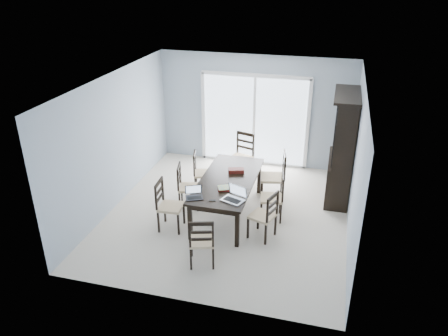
{
  "coord_description": "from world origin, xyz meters",
  "views": [
    {
      "loc": [
        1.8,
        -7.07,
        4.44
      ],
      "look_at": [
        -0.08,
        0.0,
        0.97
      ],
      "focal_mm": 35.0,
      "sensor_mm": 36.0,
      "label": 1
    }
  ],
  "objects_px": {
    "chair_end_far": "(243,151)",
    "hot_tub": "(232,129)",
    "chair_end_near": "(202,237)",
    "laptop_dark": "(194,196)",
    "cell_phone": "(212,200)",
    "chair_left_mid": "(184,182)",
    "chair_right_far": "(278,171)",
    "china_hutch": "(342,149)",
    "chair_right_near": "(267,211)",
    "game_box": "(236,171)",
    "chair_left_near": "(165,200)",
    "chair_left_far": "(199,168)",
    "chair_right_mid": "(277,192)",
    "dining_table": "(228,183)",
    "laptop_silver": "(233,198)"
  },
  "relations": [
    {
      "from": "chair_end_far",
      "to": "hot_tub",
      "type": "bearing_deg",
      "value": -51.86
    },
    {
      "from": "chair_end_near",
      "to": "laptop_dark",
      "type": "distance_m",
      "value": 0.94
    },
    {
      "from": "hot_tub",
      "to": "cell_phone",
      "type": "bearing_deg",
      "value": -80.56
    },
    {
      "from": "chair_left_mid",
      "to": "chair_right_far",
      "type": "xyz_separation_m",
      "value": [
        1.71,
        0.76,
        0.09
      ]
    },
    {
      "from": "china_hutch",
      "to": "cell_phone",
      "type": "bearing_deg",
      "value": -134.58
    },
    {
      "from": "chair_left_mid",
      "to": "chair_right_far",
      "type": "height_order",
      "value": "chair_right_far"
    },
    {
      "from": "chair_right_near",
      "to": "chair_end_near",
      "type": "bearing_deg",
      "value": 159.91
    },
    {
      "from": "game_box",
      "to": "chair_right_near",
      "type": "bearing_deg",
      "value": -50.85
    },
    {
      "from": "chair_left_mid",
      "to": "chair_end_far",
      "type": "height_order",
      "value": "chair_end_far"
    },
    {
      "from": "chair_left_mid",
      "to": "chair_end_near",
      "type": "distance_m",
      "value": 1.94
    },
    {
      "from": "china_hutch",
      "to": "chair_right_near",
      "type": "height_order",
      "value": "china_hutch"
    },
    {
      "from": "chair_right_far",
      "to": "hot_tub",
      "type": "height_order",
      "value": "chair_right_far"
    },
    {
      "from": "chair_left_near",
      "to": "chair_right_far",
      "type": "relative_size",
      "value": 0.9
    },
    {
      "from": "chair_left_far",
      "to": "chair_right_far",
      "type": "xyz_separation_m",
      "value": [
        1.63,
        0.07,
        0.1
      ]
    },
    {
      "from": "chair_end_near",
      "to": "laptop_dark",
      "type": "xyz_separation_m",
      "value": [
        -0.38,
        0.82,
        0.25
      ]
    },
    {
      "from": "cell_phone",
      "to": "laptop_dark",
      "type": "bearing_deg",
      "value": 164.84
    },
    {
      "from": "chair_left_mid",
      "to": "chair_right_mid",
      "type": "height_order",
      "value": "chair_right_mid"
    },
    {
      "from": "chair_left_far",
      "to": "laptop_dark",
      "type": "xyz_separation_m",
      "value": [
        0.42,
        -1.59,
        0.26
      ]
    },
    {
      "from": "chair_end_far",
      "to": "game_box",
      "type": "bearing_deg",
      "value": 114.09
    },
    {
      "from": "chair_left_far",
      "to": "hot_tub",
      "type": "distance_m",
      "value": 2.7
    },
    {
      "from": "chair_left_near",
      "to": "hot_tub",
      "type": "xyz_separation_m",
      "value": [
        0.19,
        4.2,
        -0.13
      ]
    },
    {
      "from": "china_hutch",
      "to": "hot_tub",
      "type": "relative_size",
      "value": 1.19
    },
    {
      "from": "chair_end_far",
      "to": "game_box",
      "type": "height_order",
      "value": "chair_end_far"
    },
    {
      "from": "china_hutch",
      "to": "hot_tub",
      "type": "distance_m",
      "value": 3.61
    },
    {
      "from": "chair_left_mid",
      "to": "game_box",
      "type": "height_order",
      "value": "chair_left_mid"
    },
    {
      "from": "chair_right_near",
      "to": "dining_table",
      "type": "bearing_deg",
      "value": 73.08
    },
    {
      "from": "chair_right_mid",
      "to": "chair_left_near",
      "type": "bearing_deg",
      "value": 103.68
    },
    {
      "from": "chair_left_near",
      "to": "chair_left_far",
      "type": "relative_size",
      "value": 1.07
    },
    {
      "from": "china_hutch",
      "to": "laptop_silver",
      "type": "relative_size",
      "value": 5.05
    },
    {
      "from": "chair_left_mid",
      "to": "hot_tub",
      "type": "height_order",
      "value": "chair_left_mid"
    },
    {
      "from": "dining_table",
      "to": "china_hutch",
      "type": "xyz_separation_m",
      "value": [
        2.02,
        1.25,
        0.4
      ]
    },
    {
      "from": "china_hutch",
      "to": "game_box",
      "type": "bearing_deg",
      "value": -154.49
    },
    {
      "from": "china_hutch",
      "to": "laptop_silver",
      "type": "height_order",
      "value": "china_hutch"
    },
    {
      "from": "chair_right_mid",
      "to": "cell_phone",
      "type": "xyz_separation_m",
      "value": [
        -0.97,
        -0.93,
        0.19
      ]
    },
    {
      "from": "chair_left_mid",
      "to": "chair_right_near",
      "type": "distance_m",
      "value": 1.88
    },
    {
      "from": "laptop_silver",
      "to": "chair_end_near",
      "type": "bearing_deg",
      "value": -85.96
    },
    {
      "from": "chair_left_mid",
      "to": "chair_end_far",
      "type": "bearing_deg",
      "value": 140.44
    },
    {
      "from": "china_hutch",
      "to": "chair_left_mid",
      "type": "distance_m",
      "value": 3.19
    },
    {
      "from": "chair_right_far",
      "to": "game_box",
      "type": "relative_size",
      "value": 4.05
    },
    {
      "from": "chair_left_mid",
      "to": "chair_left_far",
      "type": "bearing_deg",
      "value": 159.99
    },
    {
      "from": "chair_right_near",
      "to": "chair_right_mid",
      "type": "height_order",
      "value": "chair_right_mid"
    },
    {
      "from": "dining_table",
      "to": "chair_end_far",
      "type": "bearing_deg",
      "value": 92.83
    },
    {
      "from": "chair_left_near",
      "to": "laptop_dark",
      "type": "height_order",
      "value": "chair_left_near"
    },
    {
      "from": "chair_left_far",
      "to": "chair_right_mid",
      "type": "bearing_deg",
      "value": 54.33
    },
    {
      "from": "dining_table",
      "to": "chair_left_far",
      "type": "relative_size",
      "value": 2.15
    },
    {
      "from": "chair_right_far",
      "to": "cell_phone",
      "type": "bearing_deg",
      "value": 141.1
    },
    {
      "from": "china_hutch",
      "to": "chair_right_far",
      "type": "relative_size",
      "value": 1.82
    },
    {
      "from": "chair_right_far",
      "to": "chair_left_near",
      "type": "bearing_deg",
      "value": 120.07
    },
    {
      "from": "chair_left_mid",
      "to": "chair_end_far",
      "type": "distance_m",
      "value": 1.8
    },
    {
      "from": "chair_left_far",
      "to": "chair_right_far",
      "type": "bearing_deg",
      "value": 78.05
    }
  ]
}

